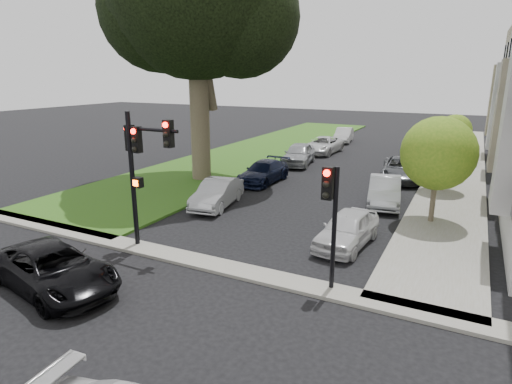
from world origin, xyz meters
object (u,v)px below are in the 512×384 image
at_px(small_tree_b, 446,148).
at_px(car_parked_6, 263,172).
at_px(traffic_signal_main, 140,156).
at_px(car_parked_5, 217,193).
at_px(small_tree_c, 455,130).
at_px(car_cross_near, 53,269).
at_px(car_parked_0, 347,229).
at_px(car_parked_2, 402,169).
at_px(car_parked_9, 344,135).
at_px(car_parked_8, 323,145).
at_px(car_parked_7, 299,154).
at_px(small_tree_a, 438,154).
at_px(traffic_signal_secondary, 331,206).
at_px(car_parked_4, 424,145).
at_px(car_parked_1, 385,191).

relative_size(small_tree_b, car_parked_6, 0.84).
distance_m(traffic_signal_main, car_parked_5, 6.56).
xyz_separation_m(small_tree_c, car_cross_near, (-9.91, -27.85, -1.72)).
relative_size(car_parked_0, car_parked_2, 0.79).
relative_size(traffic_signal_main, car_parked_9, 1.23).
height_order(traffic_signal_main, car_cross_near, traffic_signal_main).
bearing_deg(small_tree_c, car_parked_8, -174.09).
relative_size(small_tree_b, car_parked_7, 0.82).
height_order(car_cross_near, car_parked_2, car_parked_2).
relative_size(small_tree_a, car_parked_7, 1.02).
distance_m(car_parked_2, car_parked_7, 7.73).
relative_size(small_tree_c, traffic_signal_secondary, 0.91).
bearing_deg(traffic_signal_secondary, traffic_signal_main, 179.67).
relative_size(traffic_signal_secondary, car_parked_4, 0.73).
distance_m(traffic_signal_main, car_parked_7, 17.73).
bearing_deg(traffic_signal_main, car_parked_9, 91.11).
relative_size(small_tree_b, car_parked_0, 0.95).
height_order(car_cross_near, car_parked_9, car_parked_9).
distance_m(small_tree_b, car_parked_8, 13.55).
bearing_deg(small_tree_c, small_tree_a, -90.00).
bearing_deg(small_tree_a, car_parked_7, 137.01).
xyz_separation_m(small_tree_b, car_parked_5, (-9.99, -8.16, -1.88)).
height_order(small_tree_a, car_parked_5, small_tree_a).
xyz_separation_m(traffic_signal_secondary, car_cross_near, (-7.63, -3.83, -2.08)).
relative_size(car_parked_8, car_parked_9, 1.18).
relative_size(car_parked_5, car_parked_8, 0.84).
distance_m(small_tree_b, car_parked_7, 10.85).
bearing_deg(car_cross_near, car_parked_6, 12.13).
distance_m(car_parked_2, car_parked_6, 8.83).
height_order(car_cross_near, car_parked_0, car_parked_0).
distance_m(traffic_signal_main, car_parked_8, 23.13).
distance_m(car_parked_2, car_parked_8, 10.20).
xyz_separation_m(car_parked_1, car_parked_4, (0.13, 16.39, 0.07)).
xyz_separation_m(car_parked_0, car_parked_7, (-7.43, 13.72, 0.11)).
bearing_deg(car_parked_9, car_parked_7, -97.92).
height_order(small_tree_c, car_parked_0, small_tree_c).
distance_m(traffic_signal_secondary, car_parked_4, 26.57).
height_order(car_parked_0, car_parked_8, car_parked_8).
distance_m(traffic_signal_main, car_parked_6, 11.79).
xyz_separation_m(small_tree_c, car_parked_1, (-2.47, -13.91, -1.68)).
distance_m(traffic_signal_main, car_parked_2, 17.73).
bearing_deg(car_parked_0, car_parked_7, 123.25).
height_order(traffic_signal_main, car_parked_2, traffic_signal_main).
bearing_deg(small_tree_c, traffic_signal_secondary, -95.41).
distance_m(car_parked_0, car_parked_7, 15.60).
relative_size(small_tree_c, car_parked_9, 0.85).
bearing_deg(small_tree_a, car_parked_6, 161.62).
bearing_deg(car_parked_1, car_parked_4, 79.83).
height_order(traffic_signal_main, car_parked_0, traffic_signal_main).
xyz_separation_m(small_tree_a, car_parked_5, (-9.99, -2.20, -2.52)).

